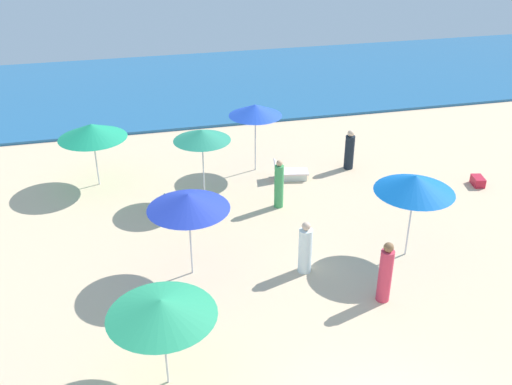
{
  "coord_description": "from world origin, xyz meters",
  "views": [
    {
      "loc": [
        -4.31,
        -6.51,
        9.57
      ],
      "look_at": [
        -0.44,
        9.46,
        0.85
      ],
      "focal_mm": 40.74,
      "sensor_mm": 36.0,
      "label": 1
    }
  ],
  "objects": [
    {
      "name": "beachgoer_3",
      "position": [
        0.44,
        9.87,
        0.81
      ],
      "size": [
        0.41,
        0.41,
        1.71
      ],
      "rotation": [
        0.0,
        0.0,
        2.68
      ],
      "color": "#3F9D58",
      "rests_on": "ground_plane"
    },
    {
      "name": "umbrella_5",
      "position": [
        -3.99,
        2.91,
        2.05
      ],
      "size": [
        2.28,
        2.28,
        2.24
      ],
      "color": "silver",
      "rests_on": "ground_plane"
    },
    {
      "name": "umbrella_2",
      "position": [
        -5.42,
        12.98,
        2.06
      ],
      "size": [
        2.38,
        2.38,
        2.32
      ],
      "color": "silver",
      "rests_on": "ground_plane"
    },
    {
      "name": "beachgoer_0",
      "position": [
        1.74,
        4.45,
        0.83
      ],
      "size": [
        0.49,
        0.49,
        1.75
      ],
      "rotation": [
        0.0,
        0.0,
        0.92
      ],
      "color": "#D93952",
      "rests_on": "ground_plane"
    },
    {
      "name": "lounge_chair_3_0",
      "position": [
        -2.64,
        10.21,
        0.27
      ],
      "size": [
        1.42,
        0.59,
        0.65
      ],
      "rotation": [
        0.0,
        0.0,
        1.56
      ],
      "color": "silver",
      "rests_on": "ground_plane"
    },
    {
      "name": "umbrella_6",
      "position": [
        -2.91,
        6.8,
        2.27
      ],
      "size": [
        2.2,
        2.2,
        2.48
      ],
      "color": "silver",
      "rests_on": "ground_plane"
    },
    {
      "name": "ocean",
      "position": [
        0.0,
        23.74,
        0.06
      ],
      "size": [
        60.0,
        12.53,
        0.12
      ],
      "primitive_type": "cube",
      "color": "#235F92",
      "rests_on": "ground_plane"
    },
    {
      "name": "umbrella_3",
      "position": [
        -1.88,
        11.0,
        2.35
      ],
      "size": [
        1.9,
        1.9,
        2.54
      ],
      "color": "silver",
      "rests_on": "ground_plane"
    },
    {
      "name": "umbrella_1",
      "position": [
        0.35,
        12.83,
        2.38
      ],
      "size": [
        1.94,
        1.94,
        2.6
      ],
      "color": "silver",
      "rests_on": "ground_plane"
    },
    {
      "name": "cooler_box_0",
      "position": [
        7.83,
        9.7,
        0.16
      ],
      "size": [
        0.48,
        0.66,
        0.32
      ],
      "primitive_type": "cube",
      "rotation": [
        0.0,
        0.0,
        4.5
      ],
      "color": "red",
      "rests_on": "ground_plane"
    },
    {
      "name": "umbrella_0",
      "position": [
        3.28,
        6.24,
        2.32
      ],
      "size": [
        2.23,
        2.23,
        2.57
      ],
      "color": "silver",
      "rests_on": "ground_plane"
    },
    {
      "name": "lounge_chair_1_0",
      "position": [
        1.39,
        11.81,
        0.27
      ],
      "size": [
        1.36,
        0.81,
        0.7
      ],
      "rotation": [
        0.0,
        0.0,
        1.38
      ],
      "color": "silver",
      "rests_on": "ground_plane"
    },
    {
      "name": "beachgoer_1",
      "position": [
        3.83,
        12.13,
        0.72
      ],
      "size": [
        0.5,
        0.5,
        1.55
      ],
      "rotation": [
        0.0,
        0.0,
        0.92
      ],
      "color": "black",
      "rests_on": "ground_plane"
    },
    {
      "name": "beachgoer_2",
      "position": [
        0.15,
        6.15,
        0.73
      ],
      "size": [
        0.53,
        0.53,
        1.57
      ],
      "rotation": [
        0.0,
        0.0,
        2.29
      ],
      "color": "white",
      "rests_on": "ground_plane"
    }
  ]
}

